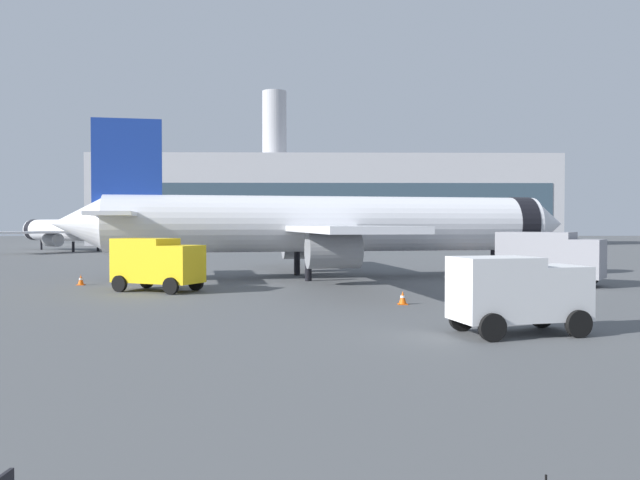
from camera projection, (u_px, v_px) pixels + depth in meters
The scene contains 9 objects.
airplane_at_gate at pixel (328, 224), 44.20m from camera, with size 35.67×32.35×10.50m.
airplane_taxiing at pixel (80, 230), 86.94m from camera, with size 24.00×22.05×8.16m.
service_truck at pixel (157, 262), 35.24m from camera, with size 5.28×4.04×2.90m.
fuel_truck at pixel (549, 256), 38.93m from camera, with size 6.30×5.39×3.20m.
cargo_van at pixel (517, 291), 21.40m from camera, with size 4.74×3.16×2.60m.
safety_cone_near at pixel (476, 272), 45.11m from camera, with size 0.44×0.44×0.70m.
safety_cone_mid at pixel (403, 298), 29.41m from camera, with size 0.44×0.44×0.62m.
safety_cone_far at pixel (81, 280), 38.78m from camera, with size 0.44×0.44×0.64m.
terminal_building at pixel (324, 200), 117.72m from camera, with size 81.98×16.48×27.88m.
Camera 1 is at (0.25, -2.22, 3.67)m, focal length 36.13 mm.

